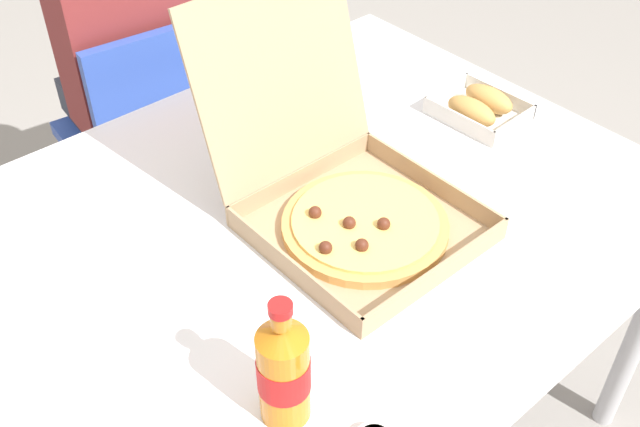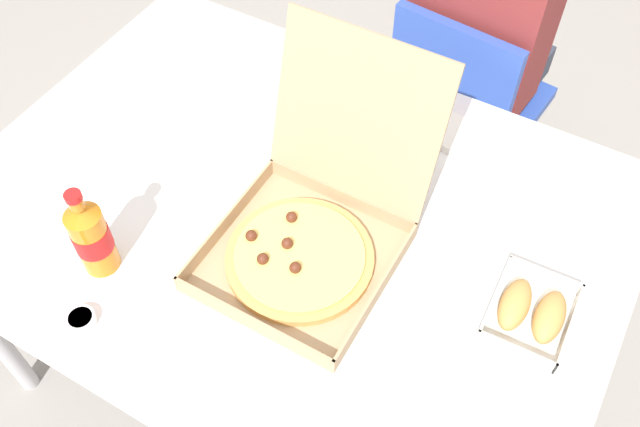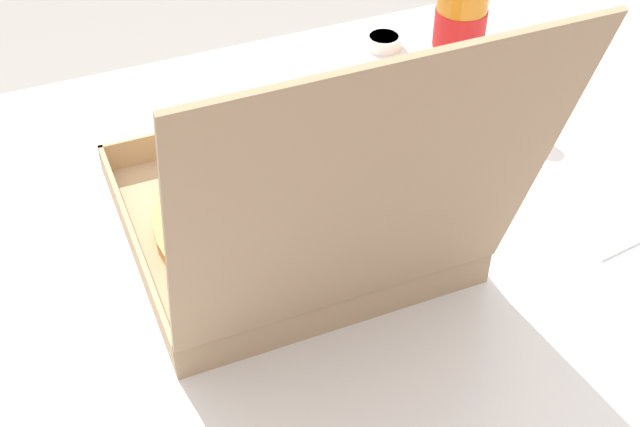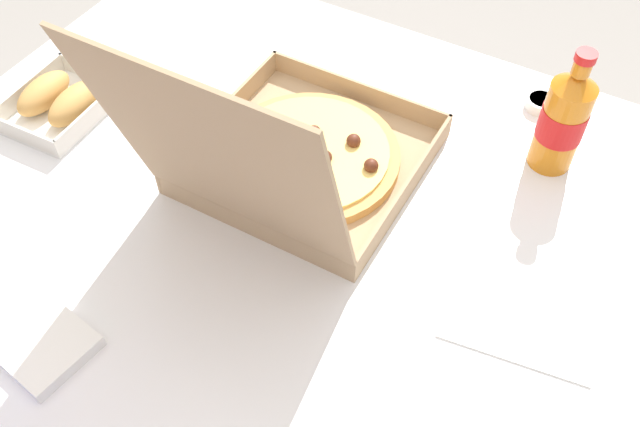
{
  "view_description": "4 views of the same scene",
  "coord_description": "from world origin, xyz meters",
  "px_view_note": "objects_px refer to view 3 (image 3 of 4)",
  "views": [
    {
      "loc": [
        -0.62,
        -0.8,
        1.63
      ],
      "look_at": [
        0.04,
        -0.03,
        0.76
      ],
      "focal_mm": 41.54,
      "sensor_mm": 36.0,
      "label": 1
    },
    {
      "loc": [
        0.51,
        -0.76,
        1.91
      ],
      "look_at": [
        0.09,
        -0.02,
        0.8
      ],
      "focal_mm": 38.84,
      "sensor_mm": 36.0,
      "label": 2
    },
    {
      "loc": [
        0.34,
        0.62,
        1.42
      ],
      "look_at": [
        0.05,
        -0.08,
        0.76
      ],
      "focal_mm": 48.04,
      "sensor_mm": 36.0,
      "label": 3
    },
    {
      "loc": [
        -0.32,
        0.59,
        1.58
      ],
      "look_at": [
        0.02,
        -0.01,
        0.74
      ],
      "focal_mm": 39.09,
      "sensor_mm": 36.0,
      "label": 4
    }
  ],
  "objects_px": {
    "pizza_box_open": "(295,213)",
    "dipping_sauce_cup": "(384,41)",
    "paper_menu": "(620,195)",
    "cola_bottle": "(460,23)"
  },
  "relations": [
    {
      "from": "pizza_box_open",
      "to": "paper_menu",
      "type": "height_order",
      "value": "pizza_box_open"
    },
    {
      "from": "paper_menu",
      "to": "dipping_sauce_cup",
      "type": "bearing_deg",
      "value": -83.0
    },
    {
      "from": "pizza_box_open",
      "to": "dipping_sauce_cup",
      "type": "bearing_deg",
      "value": -128.39
    },
    {
      "from": "paper_menu",
      "to": "dipping_sauce_cup",
      "type": "xyz_separation_m",
      "value": [
        0.12,
        -0.44,
        0.01
      ]
    },
    {
      "from": "pizza_box_open",
      "to": "paper_menu",
      "type": "distance_m",
      "value": 0.42
    },
    {
      "from": "cola_bottle",
      "to": "dipping_sauce_cup",
      "type": "xyz_separation_m",
      "value": [
        0.06,
        -0.12,
        -0.08
      ]
    },
    {
      "from": "cola_bottle",
      "to": "paper_menu",
      "type": "relative_size",
      "value": 1.07
    },
    {
      "from": "cola_bottle",
      "to": "dipping_sauce_cup",
      "type": "height_order",
      "value": "cola_bottle"
    },
    {
      "from": "dipping_sauce_cup",
      "to": "cola_bottle",
      "type": "bearing_deg",
      "value": 113.93
    },
    {
      "from": "dipping_sauce_cup",
      "to": "pizza_box_open",
      "type": "bearing_deg",
      "value": 51.61
    }
  ]
}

